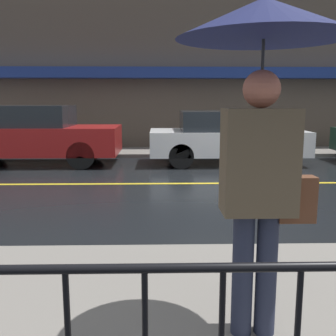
% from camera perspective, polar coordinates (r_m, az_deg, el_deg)
% --- Properties ---
extents(ground_plane, '(80.00, 80.00, 0.00)m').
position_cam_1_polar(ground_plane, '(8.23, 9.29, -2.22)').
color(ground_plane, black).
extents(sidewalk_far, '(28.00, 1.87, 0.11)m').
position_cam_1_polar(sidewalk_far, '(12.80, 5.45, 2.34)').
color(sidewalk_far, slate).
rests_on(sidewalk_far, ground_plane).
extents(lane_marking, '(25.20, 0.12, 0.01)m').
position_cam_1_polar(lane_marking, '(8.23, 9.29, -2.19)').
color(lane_marking, gold).
rests_on(lane_marking, ground_plane).
extents(building_storefront, '(28.00, 0.85, 6.92)m').
position_cam_1_polar(building_storefront, '(13.86, 5.14, 16.85)').
color(building_storefront, '#4C4238').
rests_on(building_storefront, ground_plane).
extents(pedestrian, '(1.08, 1.08, 2.19)m').
position_cam_1_polar(pedestrian, '(2.55, 13.61, 12.73)').
color(pedestrian, '#23283D').
rests_on(pedestrian, sidewalk_near).
extents(car_red, '(4.53, 1.86, 1.56)m').
position_cam_1_polar(car_red, '(11.08, -19.20, 4.61)').
color(car_red, maroon).
rests_on(car_red, ground_plane).
extents(car_white, '(4.12, 1.79, 1.41)m').
position_cam_1_polar(car_white, '(10.71, 8.33, 4.47)').
color(car_white, silver).
rests_on(car_white, ground_plane).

